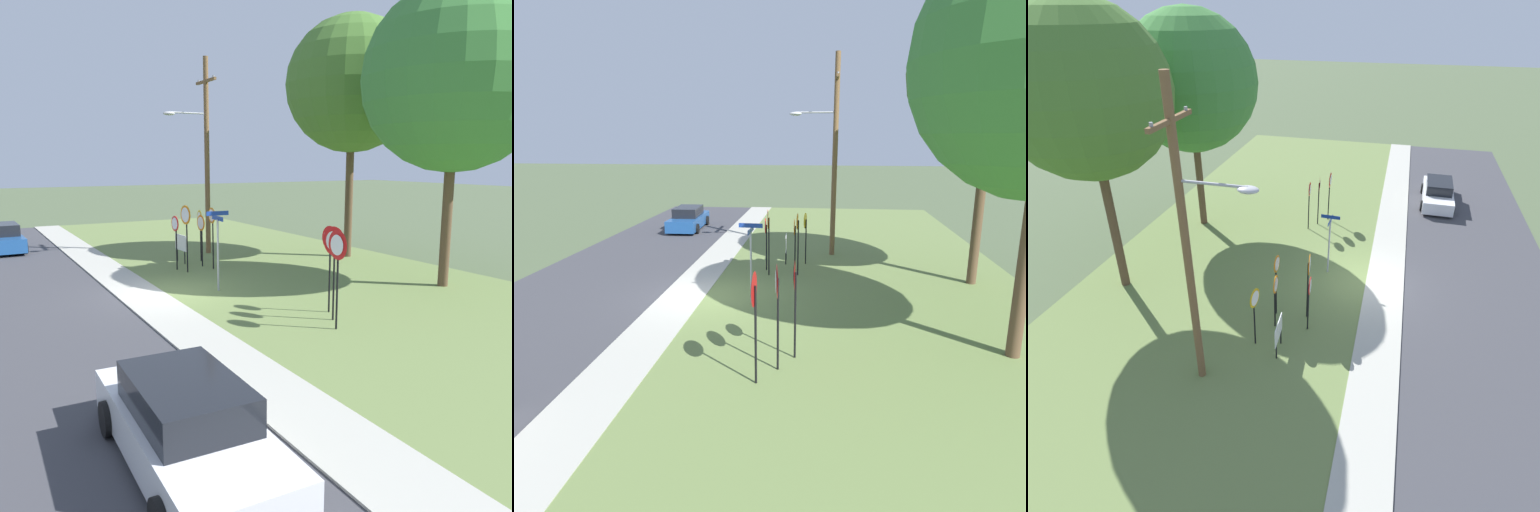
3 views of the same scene
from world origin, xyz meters
The scene contains 17 objects.
ground_plane centered at (0.00, 0.00, 0.00)m, with size 160.00×160.00×0.00m, color #4C5B3D.
road_asphalt centered at (0.00, -4.80, 0.01)m, with size 44.00×6.40×0.01m, color #3D3D42.
sidewalk_strip centered at (0.00, -0.80, 0.03)m, with size 44.00×1.60×0.06m, color #ADAA9E.
grass_median centered at (0.00, 6.00, 0.02)m, with size 44.00×12.00×0.04m, color olive.
stop_sign_near_left centered at (-3.06, 3.15, 1.90)m, with size 0.65×0.10×2.59m.
stop_sign_near_right centered at (-3.82, 2.98, 1.64)m, with size 0.68×0.10×2.22m.
stop_sign_far_left centered at (-4.93, 3.39, 1.71)m, with size 0.68×0.13×2.31m.
stop_sign_far_center centered at (-2.96, 1.95, 2.04)m, with size 0.76×0.13×2.73m.
stop_sign_far_right centered at (-3.68, 1.77, 1.65)m, with size 0.64×0.11×2.25m.
yield_sign_near_left centered at (5.20, 3.10, 2.07)m, with size 0.82×0.16×2.69m.
yield_sign_near_right centered at (5.92, 2.66, 2.08)m, with size 0.81×0.10×2.71m.
yield_sign_far_left centered at (4.50, 3.48, 1.99)m, with size 0.73×0.10×2.61m.
street_name_post centered at (0.45, 1.76, 1.71)m, with size 0.96×0.82×2.79m.
utility_pole centered at (-6.81, 4.49, 5.02)m, with size 2.10×2.25×9.26m.
notice_board centered at (-5.08, 2.52, 0.87)m, with size 1.10×0.10×1.25m.
oak_tree_left centered at (-2.71, 10.01, 7.88)m, with size 6.04×6.04×10.87m.
parked_hatchback_near centered at (-12.55, -4.17, 0.65)m, with size 4.60×2.01×1.39m.
Camera 2 is at (15.84, 4.14, 5.65)m, focal length 33.23 mm.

